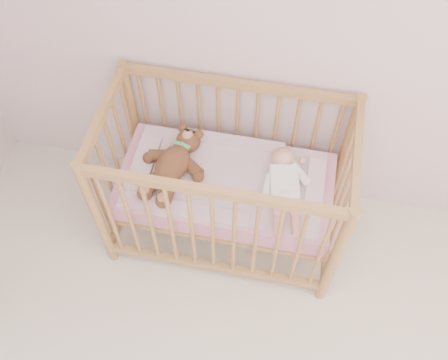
# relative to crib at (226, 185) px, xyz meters

# --- Properties ---
(wall_back) EXTENTS (4.00, 0.02, 2.70)m
(wall_back) POSITION_rel_crib_xyz_m (0.35, 0.40, 0.85)
(wall_back) COLOR beige
(wall_back) RESTS_ON floor
(crib) EXTENTS (1.36, 0.76, 1.00)m
(crib) POSITION_rel_crib_xyz_m (0.00, 0.00, 0.00)
(crib) COLOR #B5804C
(crib) RESTS_ON floor
(mattress) EXTENTS (1.22, 0.62, 0.13)m
(mattress) POSITION_rel_crib_xyz_m (-0.00, 0.00, -0.01)
(mattress) COLOR pink
(mattress) RESTS_ON crib
(blanket) EXTENTS (1.10, 0.58, 0.06)m
(blanket) POSITION_rel_crib_xyz_m (-0.00, 0.00, 0.06)
(blanket) COLOR pink
(blanket) RESTS_ON mattress
(baby) EXTENTS (0.39, 0.63, 0.14)m
(baby) POSITION_rel_crib_xyz_m (0.33, -0.02, 0.14)
(baby) COLOR white
(baby) RESTS_ON blanket
(teddy_bear) EXTENTS (0.51, 0.63, 0.16)m
(teddy_bear) POSITION_rel_crib_xyz_m (-0.30, -0.02, 0.15)
(teddy_bear) COLOR brown
(teddy_bear) RESTS_ON blanket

